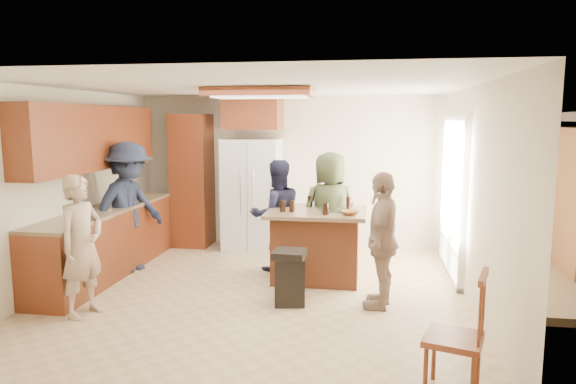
% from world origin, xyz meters
% --- Properties ---
extents(person_front_left, '(0.53, 0.64, 1.54)m').
position_xyz_m(person_front_left, '(-1.71, -1.01, 0.77)').
color(person_front_left, tan).
rests_on(person_front_left, ground).
extents(person_behind_left, '(0.89, 0.76, 1.56)m').
position_xyz_m(person_behind_left, '(0.06, 1.00, 0.78)').
color(person_behind_left, '#191A32').
rests_on(person_behind_left, ground).
extents(person_behind_right, '(0.96, 0.81, 1.68)m').
position_xyz_m(person_behind_right, '(0.80, 1.03, 0.84)').
color(person_behind_right, '#303720').
rests_on(person_behind_right, ground).
extents(person_side_right, '(0.62, 0.98, 1.55)m').
position_xyz_m(person_side_right, '(1.49, -0.25, 0.77)').
color(person_side_right, '#A0806E').
rests_on(person_side_right, ground).
extents(person_counter, '(0.89, 1.28, 1.81)m').
position_xyz_m(person_counter, '(-1.95, 0.60, 0.91)').
color(person_counter, '#181E31').
rests_on(person_counter, ground).
extents(left_cabinetry, '(0.64, 3.00, 2.30)m').
position_xyz_m(left_cabinetry, '(-2.24, 0.40, 0.96)').
color(left_cabinetry, maroon).
rests_on(left_cabinetry, ground).
extents(back_wall_units, '(1.80, 0.60, 2.45)m').
position_xyz_m(back_wall_units, '(-1.33, 2.20, 1.38)').
color(back_wall_units, maroon).
rests_on(back_wall_units, ground).
extents(refrigerator, '(0.90, 0.76, 1.80)m').
position_xyz_m(refrigerator, '(-0.55, 2.12, 0.90)').
color(refrigerator, white).
rests_on(refrigerator, ground).
extents(kitchen_island, '(1.28, 1.03, 0.93)m').
position_xyz_m(kitchen_island, '(0.65, 0.66, 0.47)').
color(kitchen_island, brown).
rests_on(kitchen_island, ground).
extents(island_items, '(1.04, 0.69, 0.15)m').
position_xyz_m(island_items, '(0.83, 0.56, 0.97)').
color(island_items, silver).
rests_on(island_items, kitchen_island).
extents(trash_bin, '(0.40, 0.40, 0.63)m').
position_xyz_m(trash_bin, '(0.44, -0.32, 0.32)').
color(trash_bin, black).
rests_on(trash_bin, ground).
extents(spindle_chair, '(0.52, 0.52, 0.99)m').
position_xyz_m(spindle_chair, '(2.01, -2.08, 0.45)').
color(spindle_chair, maroon).
rests_on(spindle_chair, ground).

